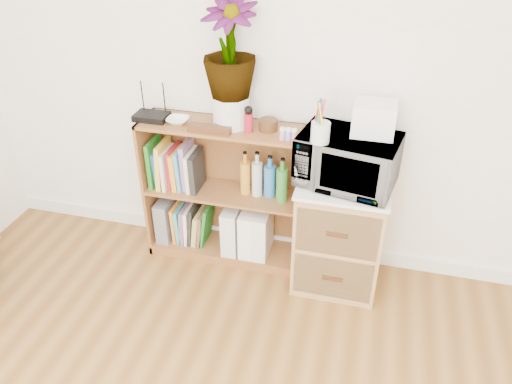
% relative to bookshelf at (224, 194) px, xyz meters
% --- Properties ---
extents(skirting_board, '(4.00, 0.02, 0.10)m').
position_rel_bookshelf_xyz_m(skirting_board, '(0.35, 0.14, -0.42)').
color(skirting_board, white).
rests_on(skirting_board, ground).
extents(bookshelf, '(1.00, 0.30, 0.95)m').
position_rel_bookshelf_xyz_m(bookshelf, '(0.00, 0.00, 0.00)').
color(bookshelf, brown).
rests_on(bookshelf, ground).
extents(wicker_unit, '(0.50, 0.45, 0.70)m').
position_rel_bookshelf_xyz_m(wicker_unit, '(0.75, -0.08, -0.12)').
color(wicker_unit, '#9E7542').
rests_on(wicker_unit, ground).
extents(microwave, '(0.58, 0.45, 0.29)m').
position_rel_bookshelf_xyz_m(microwave, '(0.75, -0.08, 0.39)').
color(microwave, white).
rests_on(microwave, wicker_unit).
extents(pen_cup, '(0.10, 0.10, 0.11)m').
position_rel_bookshelf_xyz_m(pen_cup, '(0.60, -0.19, 0.59)').
color(pen_cup, silver).
rests_on(pen_cup, microwave).
extents(small_appliance, '(0.22, 0.18, 0.18)m').
position_rel_bookshelf_xyz_m(small_appliance, '(0.86, -0.03, 0.63)').
color(small_appliance, white).
rests_on(small_appliance, microwave).
extents(router, '(0.20, 0.14, 0.04)m').
position_rel_bookshelf_xyz_m(router, '(-0.43, -0.02, 0.49)').
color(router, black).
rests_on(router, bookshelf).
extents(white_bowl, '(0.13, 0.13, 0.03)m').
position_rel_bookshelf_xyz_m(white_bowl, '(-0.26, -0.03, 0.49)').
color(white_bowl, white).
rests_on(white_bowl, bookshelf).
extents(plant_pot, '(0.21, 0.21, 0.18)m').
position_rel_bookshelf_xyz_m(plant_pot, '(0.06, 0.02, 0.57)').
color(plant_pot, silver).
rests_on(plant_pot, bookshelf).
extents(potted_plant, '(0.30, 0.30, 0.54)m').
position_rel_bookshelf_xyz_m(potted_plant, '(0.06, 0.02, 0.93)').
color(potted_plant, '#3B742E').
rests_on(potted_plant, plant_pot).
extents(trinket_box, '(0.25, 0.06, 0.04)m').
position_rel_bookshelf_xyz_m(trinket_box, '(-0.03, -0.10, 0.50)').
color(trinket_box, '#3C2210').
rests_on(trinket_box, bookshelf).
extents(kokeshi_doll, '(0.05, 0.05, 0.11)m').
position_rel_bookshelf_xyz_m(kokeshi_doll, '(0.18, -0.04, 0.53)').
color(kokeshi_doll, '#A51429').
rests_on(kokeshi_doll, bookshelf).
extents(wooden_bowl, '(0.11, 0.11, 0.06)m').
position_rel_bookshelf_xyz_m(wooden_bowl, '(0.28, 0.01, 0.51)').
color(wooden_bowl, '#3D2210').
rests_on(wooden_bowl, bookshelf).
extents(paint_jars, '(0.11, 0.04, 0.06)m').
position_rel_bookshelf_xyz_m(paint_jars, '(0.42, -0.09, 0.50)').
color(paint_jars, pink).
rests_on(paint_jars, bookshelf).
extents(file_box, '(0.09, 0.24, 0.30)m').
position_rel_bookshelf_xyz_m(file_box, '(-0.41, 0.00, -0.26)').
color(file_box, slate).
rests_on(file_box, bookshelf).
extents(magazine_holder_left, '(0.10, 0.26, 0.32)m').
position_rel_bookshelf_xyz_m(magazine_holder_left, '(0.06, -0.01, -0.25)').
color(magazine_holder_left, silver).
rests_on(magazine_holder_left, bookshelf).
extents(magazine_holder_mid, '(0.10, 0.25, 0.32)m').
position_rel_bookshelf_xyz_m(magazine_holder_mid, '(0.17, -0.01, -0.25)').
color(magazine_holder_mid, white).
rests_on(magazine_holder_mid, bookshelf).
extents(magazine_holder_right, '(0.10, 0.25, 0.32)m').
position_rel_bookshelf_xyz_m(magazine_holder_right, '(0.26, -0.01, -0.25)').
color(magazine_holder_right, white).
rests_on(magazine_holder_right, bookshelf).
extents(cookbooks, '(0.31, 0.20, 0.31)m').
position_rel_bookshelf_xyz_m(cookbooks, '(-0.31, 0.00, 0.16)').
color(cookbooks, '#1F6C1D').
rests_on(cookbooks, bookshelf).
extents(liquor_bottles, '(0.30, 0.07, 0.29)m').
position_rel_bookshelf_xyz_m(liquor_bottles, '(0.26, 0.00, 0.16)').
color(liquor_bottles, orange).
rests_on(liquor_bottles, bookshelf).
extents(lower_books, '(0.26, 0.19, 0.30)m').
position_rel_bookshelf_xyz_m(lower_books, '(-0.23, 0.00, -0.28)').
color(lower_books, orange).
rests_on(lower_books, bookshelf).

